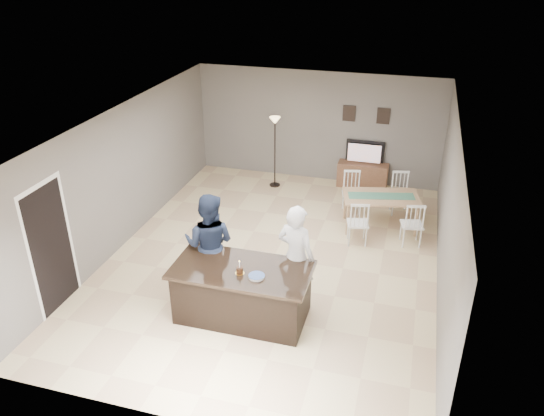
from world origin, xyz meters
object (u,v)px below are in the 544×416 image
(kitchen_island, at_px, (242,292))
(dining_table, at_px, (381,201))
(birthday_cake, at_px, (240,270))
(tv_console, at_px, (362,175))
(floor_lamp, at_px, (275,133))
(television, at_px, (365,152))
(plate_stack, at_px, (257,276))
(woman, at_px, (296,257))
(man, at_px, (209,244))

(kitchen_island, height_order, dining_table, dining_table)
(birthday_cake, bearing_deg, tv_console, 78.26)
(tv_console, xyz_separation_m, birthday_cake, (-1.18, -5.70, 0.65))
(tv_console, relative_size, floor_lamp, 0.69)
(television, distance_m, birthday_cake, 5.89)
(plate_stack, height_order, dining_table, plate_stack)
(woman, relative_size, birthday_cake, 8.18)
(television, relative_size, man, 0.51)
(tv_console, height_order, woman, woman)
(tv_console, bearing_deg, woman, -95.40)
(woman, height_order, floor_lamp, woman)
(dining_table, bearing_deg, plate_stack, -124.98)
(television, distance_m, floor_lamp, 2.21)
(television, height_order, dining_table, television)
(woman, bearing_deg, birthday_cake, 61.51)
(kitchen_island, xyz_separation_m, television, (1.20, 5.64, 0.41))
(woman, bearing_deg, tv_console, -77.70)
(dining_table, bearing_deg, woman, -122.62)
(woman, bearing_deg, floor_lamp, -52.76)
(plate_stack, xyz_separation_m, dining_table, (1.51, 3.76, -0.32))
(birthday_cake, height_order, floor_lamp, floor_lamp)
(kitchen_island, height_order, woman, woman)
(television, distance_m, man, 5.45)
(plate_stack, distance_m, floor_lamp, 5.36)
(man, bearing_deg, tv_console, -113.88)
(kitchen_island, height_order, floor_lamp, floor_lamp)
(tv_console, relative_size, man, 0.67)
(floor_lamp, bearing_deg, tv_console, 14.14)
(man, xyz_separation_m, floor_lamp, (-0.12, 4.50, 0.45))
(tv_console, distance_m, man, 5.42)
(tv_console, distance_m, television, 0.57)
(kitchen_island, relative_size, man, 1.19)
(plate_stack, relative_size, floor_lamp, 0.14)
(woman, height_order, man, woman)
(man, bearing_deg, birthday_cake, 135.59)
(tv_console, relative_size, television, 1.31)
(man, distance_m, floor_lamp, 4.52)
(tv_console, bearing_deg, television, 90.00)
(woman, xyz_separation_m, man, (-1.47, 0.00, -0.00))
(floor_lamp, bearing_deg, plate_stack, -77.42)
(tv_console, bearing_deg, floor_lamp, -165.86)
(tv_console, distance_m, dining_table, 2.09)
(dining_table, height_order, floor_lamp, floor_lamp)
(birthday_cake, bearing_deg, kitchen_island, 96.67)
(television, xyz_separation_m, dining_table, (0.60, -2.05, -0.27))
(man, height_order, dining_table, man)
(tv_console, distance_m, woman, 5.08)
(plate_stack, bearing_deg, kitchen_island, 149.98)
(man, relative_size, birthday_cake, 8.17)
(kitchen_island, bearing_deg, floor_lamp, 99.79)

